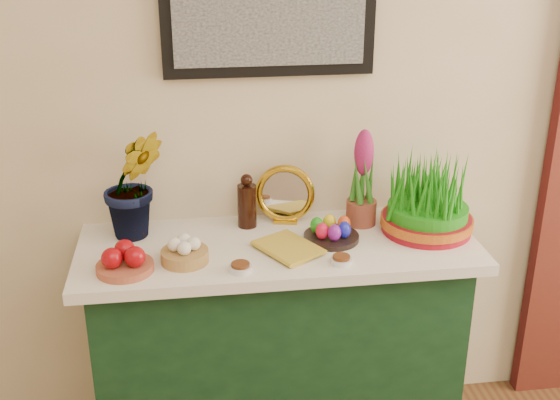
{
  "coord_description": "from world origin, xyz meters",
  "views": [
    {
      "loc": [
        -0.58,
        -0.2,
        1.98
      ],
      "look_at": [
        -0.28,
        1.95,
        1.07
      ],
      "focal_mm": 45.0,
      "sensor_mm": 36.0,
      "label": 1
    }
  ],
  "objects_px": {
    "sideboard": "(278,352)",
    "hyacinth_green": "(133,167)",
    "book": "(269,254)",
    "wheatgrass_sabzeh": "(428,201)",
    "mirror": "(285,195)"
  },
  "relations": [
    {
      "from": "mirror",
      "to": "book",
      "type": "height_order",
      "value": "mirror"
    },
    {
      "from": "sideboard",
      "to": "book",
      "type": "distance_m",
      "value": 0.5
    },
    {
      "from": "hyacinth_green",
      "to": "mirror",
      "type": "height_order",
      "value": "hyacinth_green"
    },
    {
      "from": "hyacinth_green",
      "to": "wheatgrass_sabzeh",
      "type": "relative_size",
      "value": 1.58
    },
    {
      "from": "hyacinth_green",
      "to": "wheatgrass_sabzeh",
      "type": "xyz_separation_m",
      "value": [
        1.04,
        -0.11,
        -0.14
      ]
    },
    {
      "from": "hyacinth_green",
      "to": "mirror",
      "type": "xyz_separation_m",
      "value": [
        0.54,
        0.05,
        -0.16
      ]
    },
    {
      "from": "sideboard",
      "to": "hyacinth_green",
      "type": "bearing_deg",
      "value": 166.1
    },
    {
      "from": "mirror",
      "to": "book",
      "type": "relative_size",
      "value": 1.04
    },
    {
      "from": "book",
      "to": "wheatgrass_sabzeh",
      "type": "height_order",
      "value": "wheatgrass_sabzeh"
    },
    {
      "from": "hyacinth_green",
      "to": "wheatgrass_sabzeh",
      "type": "distance_m",
      "value": 1.05
    },
    {
      "from": "mirror",
      "to": "book",
      "type": "xyz_separation_m",
      "value": [
        -0.1,
        -0.29,
        -0.09
      ]
    },
    {
      "from": "sideboard",
      "to": "book",
      "type": "relative_size",
      "value": 5.99
    },
    {
      "from": "book",
      "to": "wheatgrass_sabzeh",
      "type": "distance_m",
      "value": 0.62
    },
    {
      "from": "sideboard",
      "to": "wheatgrass_sabzeh",
      "type": "xyz_separation_m",
      "value": [
        0.55,
        0.02,
        0.58
      ]
    },
    {
      "from": "sideboard",
      "to": "wheatgrass_sabzeh",
      "type": "height_order",
      "value": "wheatgrass_sabzeh"
    }
  ]
}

